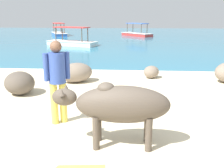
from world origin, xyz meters
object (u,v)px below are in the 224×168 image
cow (119,105)px  boat_blue (59,33)px  person_standing (57,76)px  boat_red (137,33)px  boat_white (72,42)px

cow → boat_blue: boat_blue is taller
person_standing → boat_red: person_standing is taller
boat_white → boat_blue: size_ratio=1.00×
boat_white → boat_blue: same height
cow → person_standing: (-1.23, 0.84, 0.24)m
person_standing → boat_red: (1.81, 22.13, -0.70)m
person_standing → boat_blue: (-6.23, 22.00, -0.70)m
cow → boat_red: bearing=-92.3°
boat_white → boat_red: bearing=83.3°
cow → person_standing: person_standing is taller
person_standing → boat_blue: 22.87m
person_standing → boat_white: person_standing is taller
cow → boat_blue: 24.03m
boat_white → boat_blue: 9.29m
cow → boat_white: 14.77m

